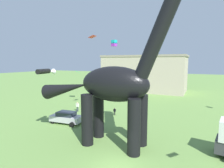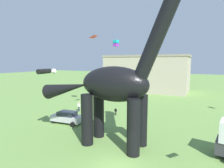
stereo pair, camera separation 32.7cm
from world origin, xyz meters
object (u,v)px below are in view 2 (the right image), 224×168
at_px(kite_near_low, 94,37).
at_px(kite_far_right, 46,71).
at_px(person_watching_child, 116,111).
at_px(parked_sedan_left, 67,117).
at_px(kite_drifting, 116,43).
at_px(person_far_spectator, 79,106).
at_px(kite_trailing, 80,72).
at_px(dinosaur_sculpture, 113,84).

bearing_deg(kite_near_low, kite_far_right, -89.05).
xyz_separation_m(person_watching_child, kite_far_right, (-3.20, -10.34, 6.36)).
bearing_deg(parked_sedan_left, kite_drifting, 88.66).
xyz_separation_m(parked_sedan_left, person_watching_child, (4.12, 6.13, -0.14)).
distance_m(parked_sedan_left, kite_near_low, 12.22).
bearing_deg(kite_drifting, person_far_spectator, -93.80).
bearing_deg(kite_drifting, kite_trailing, -134.58).
height_order(dinosaur_sculpture, person_watching_child, dinosaur_sculpture).
distance_m(dinosaur_sculpture, kite_trailing, 21.30).
height_order(person_far_spectator, kite_trailing, kite_trailing).
height_order(parked_sedan_left, kite_far_right, kite_far_right).
xyz_separation_m(person_watching_child, kite_drifting, (-5.48, 11.51, 11.24)).
height_order(person_watching_child, person_far_spectator, person_far_spectator).
relative_size(kite_far_right, kite_trailing, 0.99).
bearing_deg(dinosaur_sculpture, kite_trailing, 123.01).
relative_size(dinosaur_sculpture, parked_sedan_left, 3.78).
relative_size(dinosaur_sculpture, kite_drifting, 12.50).
bearing_deg(kite_drifting, kite_near_low, -80.13).
xyz_separation_m(person_far_spectator, kite_near_low, (2.93, 0.09, 10.76)).
relative_size(person_far_spectator, kite_far_right, 0.79).
distance_m(person_watching_child, kite_trailing, 13.54).
bearing_deg(kite_drifting, kite_far_right, -84.06).
bearing_deg(person_far_spectator, kite_drifting, 63.00).
bearing_deg(person_watching_child, dinosaur_sculpture, -104.26).
relative_size(person_far_spectator, kite_trailing, 0.79).
distance_m(kite_far_right, kite_trailing, 18.09).
relative_size(person_watching_child, kite_drifting, 0.83).
relative_size(kite_drifting, kite_trailing, 0.66).
relative_size(parked_sedan_left, kite_trailing, 2.20).
xyz_separation_m(parked_sedan_left, kite_drifting, (-1.36, 17.64, 11.10)).
distance_m(dinosaur_sculpture, person_watching_child, 11.30).
bearing_deg(kite_near_low, person_far_spectator, -178.27).
height_order(parked_sedan_left, kite_near_low, kite_near_low).
height_order(kite_far_right, kite_near_low, kite_near_low).
distance_m(person_watching_child, kite_far_right, 12.56).
distance_m(person_watching_child, person_far_spectator, 6.34).
xyz_separation_m(parked_sedan_left, kite_far_right, (0.92, -4.22, 6.22)).
bearing_deg(person_watching_child, kite_trailing, 112.87).
height_order(parked_sedan_left, person_watching_child, parked_sedan_left).
bearing_deg(kite_trailing, parked_sedan_left, -60.55).
bearing_deg(kite_trailing, kite_drifting, 45.42).
distance_m(parked_sedan_left, kite_trailing, 14.81).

